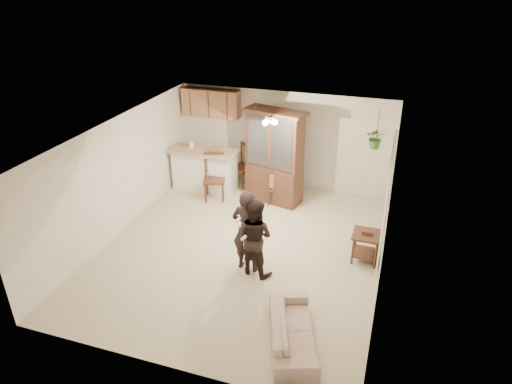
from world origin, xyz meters
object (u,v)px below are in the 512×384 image
(chair_hutch_right, at_px, (273,192))
(sofa, at_px, (293,324))
(chair_hutch_left, at_px, (242,174))
(chair_bar, at_px, (215,187))
(child, at_px, (254,241))
(side_table, at_px, (366,246))
(china_hutch, at_px, (274,158))
(adult, at_px, (247,228))

(chair_hutch_right, bearing_deg, sofa, 75.60)
(chair_hutch_left, bearing_deg, chair_bar, -87.20)
(chair_bar, bearing_deg, sofa, -72.84)
(chair_bar, bearing_deg, chair_hutch_left, 49.63)
(sofa, xyz_separation_m, child, (-1.13, 1.56, 0.31))
(side_table, bearing_deg, china_hutch, 141.53)
(adult, distance_m, chair_bar, 3.10)
(sofa, relative_size, side_table, 2.81)
(sofa, height_order, side_table, sofa)
(chair_bar, bearing_deg, adult, -74.42)
(sofa, bearing_deg, child, 17.28)
(side_table, height_order, chair_hutch_left, chair_hutch_left)
(adult, relative_size, side_table, 2.70)
(child, height_order, china_hutch, china_hutch)
(child, xyz_separation_m, chair_hutch_right, (-0.45, 2.85, -0.41))
(china_hutch, bearing_deg, adult, -69.62)
(chair_bar, bearing_deg, china_hutch, -3.74)
(adult, distance_m, chair_hutch_right, 2.88)
(sofa, relative_size, china_hutch, 0.82)
(chair_bar, relative_size, chair_hutch_left, 1.05)
(adult, height_order, child, adult)
(sofa, xyz_separation_m, chair_bar, (-3.01, 4.14, -0.04))
(side_table, xyz_separation_m, chair_bar, (-3.84, 1.54, 0.02))
(adult, distance_m, chair_hutch_left, 3.77)
(china_hutch, relative_size, chair_hutch_left, 2.07)
(adult, distance_m, china_hutch, 2.93)
(sofa, xyz_separation_m, adult, (-1.28, 1.62, 0.53))
(side_table, bearing_deg, chair_bar, 158.12)
(side_table, distance_m, chair_hutch_right, 3.02)
(adult, bearing_deg, side_table, -150.66)
(sofa, bearing_deg, adult, 19.84)
(sofa, height_order, chair_hutch_right, chair_hutch_right)
(sofa, relative_size, chair_bar, 1.61)
(child, relative_size, chair_bar, 1.16)
(side_table, distance_m, chair_bar, 4.14)
(chair_hutch_right, bearing_deg, chair_hutch_left, -67.12)
(chair_bar, bearing_deg, chair_hutch_right, -8.03)
(child, distance_m, chair_bar, 3.21)
(child, bearing_deg, chair_hutch_left, -52.95)
(chair_hutch_left, bearing_deg, china_hutch, -4.57)
(chair_hutch_left, height_order, chair_hutch_right, chair_hutch_left)
(china_hutch, distance_m, chair_bar, 1.68)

